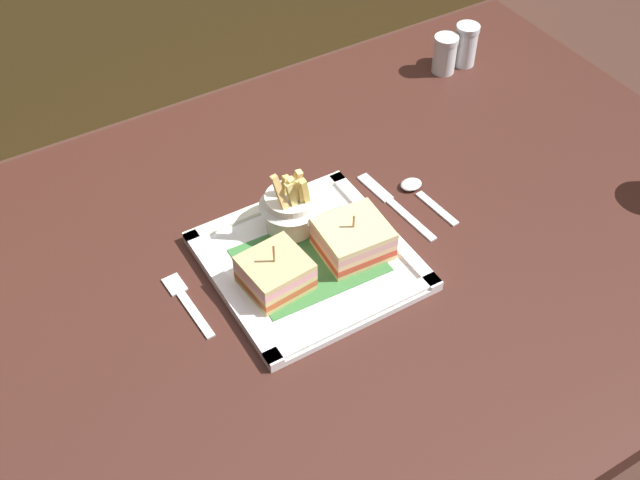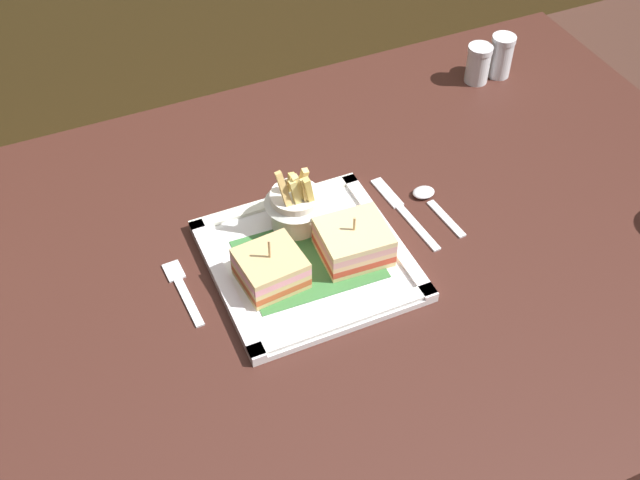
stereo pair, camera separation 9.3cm
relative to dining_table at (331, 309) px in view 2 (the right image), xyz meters
name	(u,v)px [view 2 (the right image)]	position (x,y,z in m)	size (l,w,h in m)	color
dining_table	(331,309)	(0.00, 0.00, 0.00)	(1.34, 0.89, 0.73)	#3C1E17
square_plate	(308,260)	(-0.04, 0.00, 0.12)	(0.27, 0.27, 0.02)	white
sandwich_half_left	(271,269)	(-0.10, -0.02, 0.15)	(0.09, 0.09, 0.08)	#DAB671
sandwich_half_right	(354,242)	(0.03, -0.02, 0.15)	(0.10, 0.09, 0.07)	#E1C07E
fries_cup	(296,203)	(-0.03, 0.07, 0.17)	(0.09, 0.09, 0.11)	white
fork	(182,288)	(-0.21, 0.03, 0.12)	(0.03, 0.13, 0.00)	silver
knife	(402,210)	(0.14, 0.04, 0.12)	(0.03, 0.17, 0.00)	silver
spoon	(429,198)	(0.18, 0.05, 0.12)	(0.04, 0.12, 0.01)	silver
salt_shaker	(478,66)	(0.42, 0.29, 0.15)	(0.04, 0.04, 0.07)	silver
pepper_shaker	(501,58)	(0.47, 0.29, 0.15)	(0.04, 0.04, 0.08)	silver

